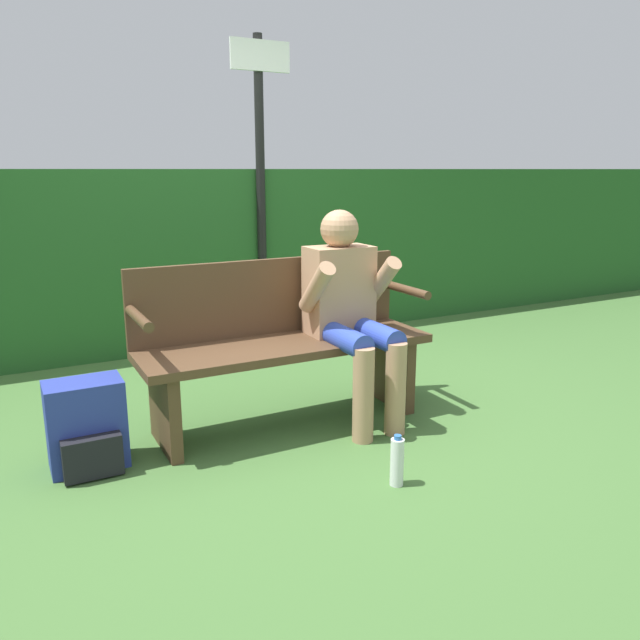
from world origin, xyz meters
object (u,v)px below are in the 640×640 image
object	(u,v)px
backpack	(87,428)
signpost	(261,173)
park_bench	(282,341)
parked_car	(255,203)
water_bottle	(397,462)
person_seated	(349,305)

from	to	relation	value
backpack	signpost	distance (m)	2.58
backpack	signpost	world-z (taller)	signpost
park_bench	parked_car	size ratio (longest dim) A/B	0.35
backpack	water_bottle	world-z (taller)	backpack
park_bench	person_seated	xyz separation A→B (m)	(0.35, -0.13, 0.19)
person_seated	signpost	bearing A→B (deg)	83.46
person_seated	backpack	bearing A→B (deg)	178.89
signpost	parked_car	world-z (taller)	signpost
person_seated	backpack	distance (m)	1.47
signpost	backpack	bearing A→B (deg)	-133.78
park_bench	water_bottle	size ratio (longest dim) A/B	6.68
park_bench	parked_car	bearing A→B (deg)	68.74
backpack	water_bottle	distance (m)	1.45
water_bottle	signpost	xyz separation A→B (m)	(0.40, 2.49, 1.24)
person_seated	parked_car	size ratio (longest dim) A/B	0.26
backpack	water_bottle	size ratio (longest dim) A/B	1.77
park_bench	person_seated	distance (m)	0.42
person_seated	signpost	xyz separation A→B (m)	(0.19, 1.69, 0.70)
person_seated	parked_car	distance (m)	11.93
person_seated	water_bottle	xyz separation A→B (m)	(-0.21, -0.79, -0.54)
person_seated	signpost	world-z (taller)	signpost
parked_car	water_bottle	bearing A→B (deg)	-178.93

